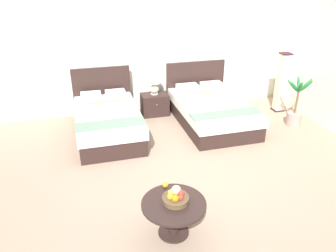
{
  "coord_description": "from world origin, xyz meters",
  "views": [
    {
      "loc": [
        -1.45,
        -4.29,
        2.96
      ],
      "look_at": [
        -0.17,
        0.47,
        0.61
      ],
      "focal_mm": 34.92,
      "sensor_mm": 36.0,
      "label": 1
    }
  ],
  "objects_px": {
    "nightstand": "(155,104)",
    "potted_palm": "(295,111)",
    "table_lamp": "(154,83)",
    "coffee_table": "(174,211)",
    "fruit_bowl": "(176,197)",
    "bed_near_corner": "(211,110)",
    "loose_apple": "(165,185)",
    "bed_near_window": "(108,120)",
    "floor_lamp_corner": "(281,83)"
  },
  "relations": [
    {
      "from": "table_lamp",
      "to": "coffee_table",
      "type": "relative_size",
      "value": 0.55
    },
    {
      "from": "nightstand",
      "to": "potted_palm",
      "type": "height_order",
      "value": "potted_palm"
    },
    {
      "from": "coffee_table",
      "to": "floor_lamp_corner",
      "type": "height_order",
      "value": "floor_lamp_corner"
    },
    {
      "from": "coffee_table",
      "to": "fruit_bowl",
      "type": "relative_size",
      "value": 2.39
    },
    {
      "from": "loose_apple",
      "to": "nightstand",
      "type": "bearing_deg",
      "value": 79.43
    },
    {
      "from": "table_lamp",
      "to": "coffee_table",
      "type": "distance_m",
      "value": 3.79
    },
    {
      "from": "fruit_bowl",
      "to": "loose_apple",
      "type": "xyz_separation_m",
      "value": [
        -0.05,
        0.31,
        -0.03
      ]
    },
    {
      "from": "table_lamp",
      "to": "fruit_bowl",
      "type": "xyz_separation_m",
      "value": [
        -0.58,
        -3.71,
        -0.2
      ]
    },
    {
      "from": "bed_near_corner",
      "to": "floor_lamp_corner",
      "type": "bearing_deg",
      "value": 7.05
    },
    {
      "from": "nightstand",
      "to": "table_lamp",
      "type": "distance_m",
      "value": 0.49
    },
    {
      "from": "fruit_bowl",
      "to": "floor_lamp_corner",
      "type": "relative_size",
      "value": 0.24
    },
    {
      "from": "floor_lamp_corner",
      "to": "potted_palm",
      "type": "bearing_deg",
      "value": -98.43
    },
    {
      "from": "fruit_bowl",
      "to": "loose_apple",
      "type": "distance_m",
      "value": 0.31
    },
    {
      "from": "bed_near_corner",
      "to": "nightstand",
      "type": "bearing_deg",
      "value": 145.08
    },
    {
      "from": "loose_apple",
      "to": "floor_lamp_corner",
      "type": "distance_m",
      "value": 4.49
    },
    {
      "from": "bed_near_window",
      "to": "floor_lamp_corner",
      "type": "distance_m",
      "value": 3.97
    },
    {
      "from": "bed_near_window",
      "to": "bed_near_corner",
      "type": "relative_size",
      "value": 0.95
    },
    {
      "from": "table_lamp",
      "to": "coffee_table",
      "type": "bearing_deg",
      "value": -99.32
    },
    {
      "from": "nightstand",
      "to": "floor_lamp_corner",
      "type": "xyz_separation_m",
      "value": [
        2.83,
        -0.51,
        0.43
      ]
    },
    {
      "from": "fruit_bowl",
      "to": "floor_lamp_corner",
      "type": "distance_m",
      "value": 4.66
    },
    {
      "from": "loose_apple",
      "to": "potted_palm",
      "type": "distance_m",
      "value": 3.94
    },
    {
      "from": "bed_near_corner",
      "to": "fruit_bowl",
      "type": "xyz_separation_m",
      "value": [
        -1.64,
        -2.95,
        0.25
      ]
    },
    {
      "from": "coffee_table",
      "to": "bed_near_window",
      "type": "bearing_deg",
      "value": 99.72
    },
    {
      "from": "fruit_bowl",
      "to": "loose_apple",
      "type": "bearing_deg",
      "value": 98.65
    },
    {
      "from": "coffee_table",
      "to": "loose_apple",
      "type": "relative_size",
      "value": 9.97
    },
    {
      "from": "bed_near_window",
      "to": "coffee_table",
      "type": "bearing_deg",
      "value": -80.28
    },
    {
      "from": "table_lamp",
      "to": "coffee_table",
      "type": "height_order",
      "value": "table_lamp"
    },
    {
      "from": "loose_apple",
      "to": "potted_palm",
      "type": "relative_size",
      "value": 0.08
    },
    {
      "from": "table_lamp",
      "to": "loose_apple",
      "type": "relative_size",
      "value": 5.51
    },
    {
      "from": "bed_near_window",
      "to": "nightstand",
      "type": "relative_size",
      "value": 3.48
    },
    {
      "from": "loose_apple",
      "to": "potted_palm",
      "type": "height_order",
      "value": "potted_palm"
    },
    {
      "from": "table_lamp",
      "to": "floor_lamp_corner",
      "type": "xyz_separation_m",
      "value": [
        2.83,
        -0.53,
        -0.06
      ]
    },
    {
      "from": "potted_palm",
      "to": "loose_apple",
      "type": "bearing_deg",
      "value": -148.2
    },
    {
      "from": "bed_near_window",
      "to": "bed_near_corner",
      "type": "height_order",
      "value": "bed_near_window"
    },
    {
      "from": "bed_near_window",
      "to": "loose_apple",
      "type": "distance_m",
      "value": 2.69
    },
    {
      "from": "bed_near_corner",
      "to": "coffee_table",
      "type": "xyz_separation_m",
      "value": [
        -1.66,
        -2.97,
        0.06
      ]
    },
    {
      "from": "fruit_bowl",
      "to": "floor_lamp_corner",
      "type": "xyz_separation_m",
      "value": [
        3.41,
        3.17,
        0.14
      ]
    },
    {
      "from": "fruit_bowl",
      "to": "floor_lamp_corner",
      "type": "height_order",
      "value": "floor_lamp_corner"
    },
    {
      "from": "nightstand",
      "to": "bed_near_window",
      "type": "bearing_deg",
      "value": -146.63
    },
    {
      "from": "fruit_bowl",
      "to": "coffee_table",
      "type": "bearing_deg",
      "value": -147.68
    },
    {
      "from": "table_lamp",
      "to": "bed_near_window",
      "type": "bearing_deg",
      "value": -145.92
    },
    {
      "from": "nightstand",
      "to": "coffee_table",
      "type": "xyz_separation_m",
      "value": [
        -0.61,
        -3.7,
        0.11
      ]
    },
    {
      "from": "bed_near_window",
      "to": "floor_lamp_corner",
      "type": "bearing_deg",
      "value": 3.22
    },
    {
      "from": "loose_apple",
      "to": "bed_near_window",
      "type": "bearing_deg",
      "value": 100.5
    },
    {
      "from": "potted_palm",
      "to": "nightstand",
      "type": "bearing_deg",
      "value": 154.29
    },
    {
      "from": "bed_near_corner",
      "to": "coffee_table",
      "type": "bearing_deg",
      "value": -119.26
    },
    {
      "from": "bed_near_window",
      "to": "potted_palm",
      "type": "height_order",
      "value": "bed_near_window"
    },
    {
      "from": "bed_near_window",
      "to": "fruit_bowl",
      "type": "xyz_separation_m",
      "value": [
        0.54,
        -2.95,
        0.23
      ]
    },
    {
      "from": "nightstand",
      "to": "fruit_bowl",
      "type": "xyz_separation_m",
      "value": [
        -0.58,
        -3.69,
        0.29
      ]
    },
    {
      "from": "loose_apple",
      "to": "floor_lamp_corner",
      "type": "relative_size",
      "value": 0.06
    }
  ]
}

